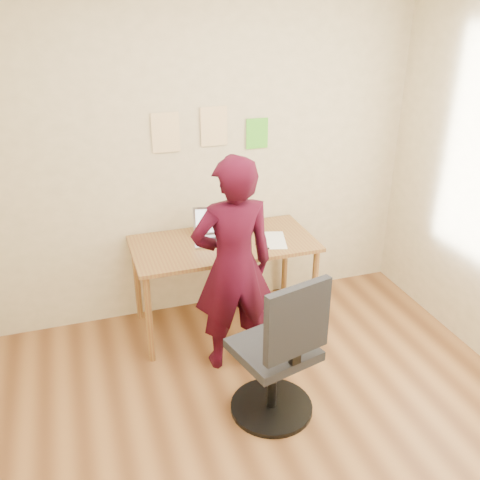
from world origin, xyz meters
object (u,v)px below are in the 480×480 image
object	(u,v)px
laptop	(215,233)
office_chair	(279,359)
desk	(224,252)
person	(233,266)
phone	(262,246)

from	to	relation	value
laptop	office_chair	world-z (taller)	office_chair
desk	office_chair	bearing A→B (deg)	-88.82
laptop	person	distance (m)	0.56
phone	laptop	bearing A→B (deg)	133.78
laptop	person	world-z (taller)	person
laptop	office_chair	size ratio (longest dim) A/B	0.36
office_chair	person	size ratio (longest dim) A/B	0.66
desk	person	world-z (taller)	person
phone	office_chair	xyz separation A→B (m)	(-0.23, -0.94, -0.30)
office_chair	laptop	bearing A→B (deg)	78.89
desk	office_chair	xyz separation A→B (m)	(0.02, -1.12, -0.21)
desk	phone	size ratio (longest dim) A/B	11.18
office_chair	person	bearing A→B (deg)	84.22
phone	person	distance (m)	0.46
phone	office_chair	distance (m)	1.02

